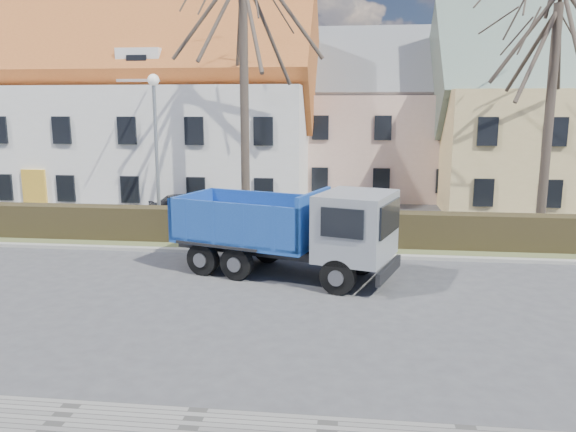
# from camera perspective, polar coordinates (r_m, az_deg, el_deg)

# --- Properties ---
(ground) EXTENTS (120.00, 120.00, 0.00)m
(ground) POSITION_cam_1_polar(r_m,az_deg,el_deg) (15.69, -3.02, -8.24)
(ground) COLOR #424245
(curb_far) EXTENTS (80.00, 0.30, 0.12)m
(curb_far) POSITION_cam_1_polar(r_m,az_deg,el_deg) (20.02, -0.77, -3.79)
(curb_far) COLOR #9B9990
(curb_far) RESTS_ON ground
(grass_strip) EXTENTS (80.00, 3.00, 0.10)m
(grass_strip) POSITION_cam_1_polar(r_m,az_deg,el_deg) (21.56, -0.21, -2.74)
(grass_strip) COLOR #535D34
(grass_strip) RESTS_ON ground
(hedge) EXTENTS (60.00, 0.90, 1.30)m
(hedge) POSITION_cam_1_polar(r_m,az_deg,el_deg) (21.24, -0.28, -1.30)
(hedge) COLOR #2C2516
(hedge) RESTS_ON ground
(building_white) EXTENTS (26.80, 10.80, 9.50)m
(building_white) POSITION_cam_1_polar(r_m,az_deg,el_deg) (34.33, -20.44, 9.59)
(building_white) COLOR white
(building_white) RESTS_ON ground
(building_pink) EXTENTS (10.80, 8.80, 8.00)m
(building_pink) POSITION_cam_1_polar(r_m,az_deg,el_deg) (34.64, 9.31, 8.89)
(building_pink) COLOR beige
(building_pink) RESTS_ON ground
(tree_1) EXTENTS (9.20, 9.20, 12.65)m
(tree_1) POSITION_cam_1_polar(r_m,az_deg,el_deg) (23.57, -4.49, 13.76)
(tree_1) COLOR #3D332A
(tree_1) RESTS_ON ground
(tree_2) EXTENTS (8.00, 8.00, 11.00)m
(tree_2) POSITION_cam_1_polar(r_m,az_deg,el_deg) (24.26, 25.13, 10.75)
(tree_2) COLOR #3D332A
(tree_2) RESTS_ON ground
(dump_truck) EXTENTS (7.58, 4.70, 2.84)m
(dump_truck) POSITION_cam_1_polar(r_m,az_deg,el_deg) (17.47, -1.21, -1.39)
(dump_truck) COLOR #153F96
(dump_truck) RESTS_ON ground
(streetlight) EXTENTS (0.51, 0.51, 6.52)m
(streetlight) POSITION_cam_1_polar(r_m,az_deg,el_deg) (23.06, -13.19, 5.95)
(streetlight) COLOR gray
(streetlight) RESTS_ON ground
(cart_frame) EXTENTS (0.71, 0.53, 0.58)m
(cart_frame) POSITION_cam_1_polar(r_m,az_deg,el_deg) (20.48, -7.39, -2.88)
(cart_frame) COLOR silver
(cart_frame) RESTS_ON ground
(parked_car_a) EXTENTS (4.03, 2.93, 1.28)m
(parked_car_a) POSITION_cam_1_polar(r_m,az_deg,el_deg) (26.66, -10.04, 1.02)
(parked_car_a) COLOR black
(parked_car_a) RESTS_ON ground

